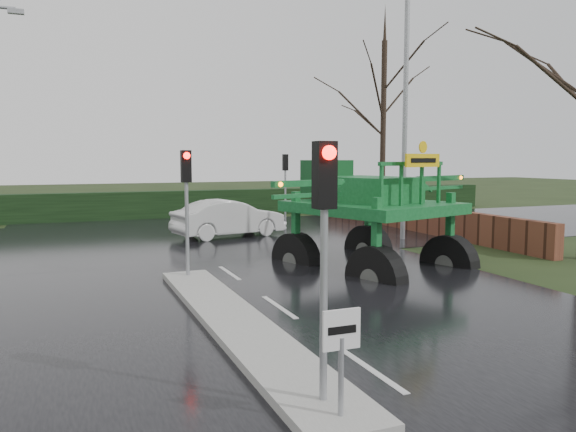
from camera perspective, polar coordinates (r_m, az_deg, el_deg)
name	(u,v)px	position (r m, az deg, el deg)	size (l,w,h in m)	color
ground	(371,371)	(9.19, 8.38, -15.30)	(140.00, 140.00, 0.00)	black
road_main	(212,262)	(18.22, -7.72, -4.62)	(14.00, 80.00, 0.02)	black
road_cross	(177,237)	(24.01, -11.24, -2.14)	(80.00, 12.00, 0.02)	black
median_island	(236,323)	(11.29, -5.34, -10.74)	(1.20, 10.00, 0.16)	gray
hedge_row	(149,205)	(31.78, -13.96, 1.09)	(44.00, 0.90, 1.50)	black
brick_wall	(392,214)	(27.84, 10.48, 0.19)	(0.40, 20.00, 1.20)	#592D1E
keep_left_sign	(341,345)	(7.00, 5.43, -12.92)	(0.50, 0.07, 1.35)	gray
traffic_signal_near	(325,216)	(7.10, 3.73, 0.05)	(0.26, 0.33, 3.52)	gray
traffic_signal_mid	(186,185)	(15.20, -10.28, 3.07)	(0.26, 0.33, 3.52)	gray
traffic_signal_far	(285,172)	(29.47, -0.28, 4.48)	(0.26, 0.33, 3.52)	gray
street_light_right	(399,91)	(23.25, 11.22, 12.39)	(3.85, 0.30, 10.00)	gray
tree_right_far	(384,103)	(33.42, 9.69, 11.27)	(7.00, 7.00, 12.05)	black
crop_sprayer	(371,198)	(15.46, 8.42, 1.86)	(8.14, 6.21, 4.74)	black
white_sedan	(229,237)	(23.81, -5.99, -2.14)	(1.65, 4.74, 1.56)	silver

